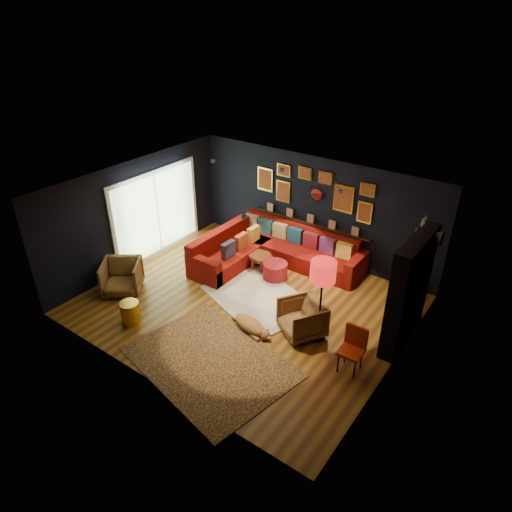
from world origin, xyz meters
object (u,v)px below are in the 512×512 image
Objects in this scene: orange_chair at (353,346)px; floor_lamp at (323,275)px; armchair_right at (302,317)px; dog at (250,322)px; armchair_left at (122,276)px; sectional at (270,251)px; pouf at (275,270)px; gold_stool at (130,313)px; coffee_table at (260,258)px.

floor_lamp is (-0.88, 0.38, 0.94)m from orange_chair.
dog is at bearing -116.90° from armchair_right.
orange_chair is (1.22, -0.32, 0.11)m from armchair_right.
armchair_left is 3.19m from dog.
sectional is at bearing 143.54° from orange_chair.
floor_lamp is at bearing 38.75° from dog.
pouf is 3.25m from orange_chair.
floor_lamp reaches higher than armchair_right.
pouf is 0.34× the size of floor_lamp.
armchair_left is (-1.94, -3.00, 0.09)m from sectional.
sectional is at bearing 129.33° from dog.
sectional is at bearing 142.38° from floor_lamp.
gold_stool is (-1.44, -3.12, 0.02)m from pouf.
orange_chair is (3.28, -1.82, 0.19)m from coffee_table.
dog is at bearing -154.52° from floor_lamp.
coffee_table is at bearing -88.01° from sectional.
armchair_left reaches higher than dog.
armchair_left is at bearing -127.06° from coffee_table.
sectional is 1.98× the size of floor_lamp.
sectional is 0.77m from pouf.
orange_chair is (5.23, 0.76, 0.10)m from armchair_left.
floor_lamp is at bearing 28.46° from gold_stool.
sectional is 2.72m from dog.
armchair_right is at bearing 43.86° from dog.
dog is (-1.22, -0.58, -1.27)m from floor_lamp.
armchair_right reaches higher than gold_stool.
orange_chair reaches higher than armchair_left.
sectional reaches higher than armchair_right.
sectional is 3.92× the size of orange_chair.
armchair_right is 0.92× the size of orange_chair.
pouf is at bearing 7.25° from armchair_left.
coffee_table is 3.02m from floor_lamp.
armchair_left reaches higher than pouf.
dog is (3.13, 0.56, -0.23)m from armchair_left.
coffee_table is at bearing 165.76° from pouf.
coffee_table is at bearing 148.67° from orange_chair.
armchair_right reaches higher than dog.
pouf is 0.53× the size of dog.
orange_chair reaches higher than armchair_right.
dog is at bearing -176.76° from orange_chair.
armchair_left is 5.29m from orange_chair.
pouf is 1.20× the size of gold_stool.
armchair_left is 4.15m from armchair_right.
pouf is 2.01m from dog.
armchair_right is 0.73× the size of dog.
pouf is at bearing 122.60° from dog.
armchair_left is (-1.95, -2.58, 0.09)m from coffee_table.
sectional is 3.14× the size of dog.
armchair_right reaches higher than coffee_table.
sectional is 4.07× the size of coffee_table.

